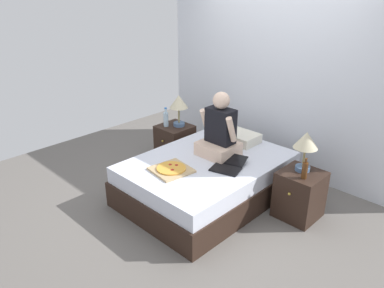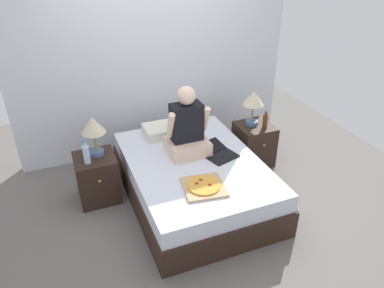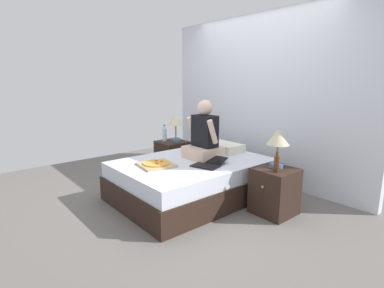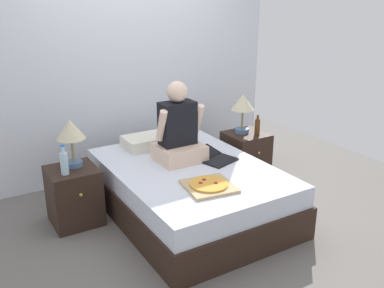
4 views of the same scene
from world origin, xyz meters
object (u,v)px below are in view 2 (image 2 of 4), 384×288
(nightstand_right, at_px, (254,144))
(water_bottle, at_px, (86,154))
(nightstand_left, at_px, (97,178))
(lamp_on_right_nightstand, at_px, (253,100))
(lamp_on_left_nightstand, at_px, (93,128))
(laptop, at_px, (219,153))
(pizza_box, at_px, (204,186))
(bed, at_px, (194,180))
(person_seated, at_px, (187,129))
(beer_bottle, at_px, (265,121))

(nightstand_right, bearing_deg, water_bottle, -177.54)
(nightstand_left, xyz_separation_m, lamp_on_right_nightstand, (1.98, 0.05, 0.60))
(lamp_on_left_nightstand, xyz_separation_m, laptop, (1.27, -0.45, -0.35))
(water_bottle, bearing_deg, laptop, -12.65)
(nightstand_left, xyz_separation_m, water_bottle, (-0.08, -0.09, 0.38))
(lamp_on_left_nightstand, height_order, laptop, lamp_on_left_nightstand)
(water_bottle, bearing_deg, pizza_box, -39.45)
(bed, relative_size, lamp_on_right_nightstand, 4.36)
(bed, xyz_separation_m, lamp_on_left_nightstand, (-0.97, 0.46, 0.62))
(person_seated, relative_size, pizza_box, 1.72)
(beer_bottle, distance_m, pizza_box, 1.43)
(beer_bottle, relative_size, person_seated, 0.29)
(nightstand_left, distance_m, water_bottle, 0.40)
(nightstand_right, relative_size, beer_bottle, 2.37)
(laptop, bearing_deg, nightstand_left, 162.94)
(nightstand_left, bearing_deg, person_seated, -11.54)
(laptop, bearing_deg, water_bottle, 167.35)
(pizza_box, bearing_deg, laptop, 51.44)
(nightstand_right, bearing_deg, lamp_on_right_nightstand, 120.93)
(nightstand_left, distance_m, nightstand_right, 2.01)
(nightstand_right, height_order, pizza_box, pizza_box)
(bed, distance_m, nightstand_right, 1.09)
(nightstand_right, distance_m, beer_bottle, 0.39)
(bed, bearing_deg, nightstand_right, 22.21)
(bed, height_order, lamp_on_left_nightstand, lamp_on_left_nightstand)
(bed, height_order, lamp_on_right_nightstand, lamp_on_right_nightstand)
(nightstand_left, distance_m, lamp_on_right_nightstand, 2.07)
(lamp_on_left_nightstand, bearing_deg, nightstand_left, -128.63)
(nightstand_left, height_order, nightstand_right, same)
(bed, bearing_deg, lamp_on_left_nightstand, 154.50)
(lamp_on_right_nightstand, distance_m, pizza_box, 1.48)
(nightstand_right, height_order, lamp_on_right_nightstand, lamp_on_right_nightstand)
(lamp_on_left_nightstand, height_order, lamp_on_right_nightstand, same)
(lamp_on_right_nightstand, bearing_deg, laptop, -146.20)
(nightstand_left, bearing_deg, lamp_on_right_nightstand, 1.45)
(beer_bottle, bearing_deg, pizza_box, -145.63)
(pizza_box, bearing_deg, nightstand_right, 39.28)
(water_bottle, relative_size, person_seated, 0.35)
(laptop, bearing_deg, lamp_on_left_nightstand, 160.40)
(water_bottle, height_order, lamp_on_right_nightstand, lamp_on_right_nightstand)
(nightstand_left, distance_m, laptop, 1.39)
(nightstand_right, xyz_separation_m, beer_bottle, (0.07, -0.10, 0.37))
(lamp_on_left_nightstand, bearing_deg, lamp_on_right_nightstand, 0.00)
(nightstand_left, relative_size, lamp_on_right_nightstand, 1.21)
(person_seated, bearing_deg, beer_bottle, 5.63)
(person_seated, distance_m, pizza_box, 0.75)
(beer_bottle, bearing_deg, nightstand_left, 177.25)
(nightstand_right, relative_size, person_seated, 0.70)
(nightstand_right, xyz_separation_m, person_seated, (-1.01, -0.21, 0.52))
(beer_bottle, height_order, laptop, beer_bottle)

